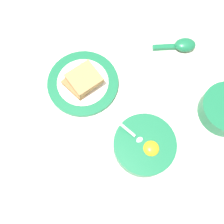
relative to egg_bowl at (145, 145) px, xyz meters
name	(u,v)px	position (x,y,z in m)	size (l,w,h in m)	color
ground_plane	(125,82)	(0.06, 0.20, -0.03)	(3.00, 3.00, 0.00)	silver
egg_bowl	(145,145)	(0.00, 0.00, 0.00)	(0.17, 0.17, 0.08)	#196B42
toast_plate	(83,83)	(-0.05, 0.26, -0.02)	(0.22, 0.22, 0.01)	#196B42
toast_sandwich	(83,80)	(-0.05, 0.26, 0.01)	(0.11, 0.10, 0.04)	#9E7042
soup_spoon	(182,45)	(0.28, 0.21, -0.01)	(0.14, 0.09, 0.03)	#196B42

